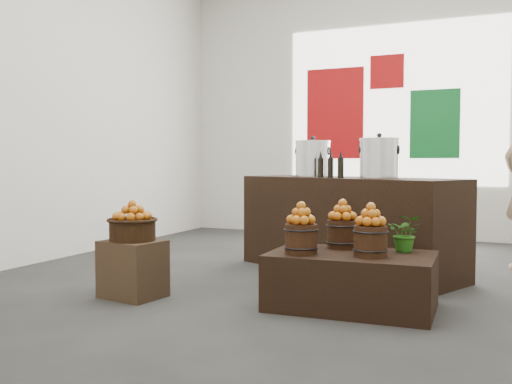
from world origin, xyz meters
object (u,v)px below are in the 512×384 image
at_px(crate, 133,269).
at_px(wicker_basket, 132,230).
at_px(display_table, 351,281).
at_px(counter, 348,225).
at_px(stock_pot_center, 379,159).
at_px(stock_pot_left, 313,160).

distance_m(crate, wicker_basket, 0.33).
bearing_deg(crate, wicker_basket, 0.00).
height_order(display_table, counter, counter).
bearing_deg(stock_pot_center, display_table, -87.80).
bearing_deg(crate, counter, 52.67).
distance_m(wicker_basket, counter, 2.29).
bearing_deg(display_table, crate, -170.22).
distance_m(display_table, stock_pot_center, 1.61).
distance_m(wicker_basket, stock_pot_center, 2.48).
height_order(crate, display_table, crate).
xyz_separation_m(wicker_basket, stock_pot_center, (1.74, 1.66, 0.60)).
xyz_separation_m(wicker_basket, display_table, (1.78, 0.37, -0.35)).
height_order(counter, stock_pot_left, stock_pot_left).
bearing_deg(counter, display_table, -50.26).
bearing_deg(wicker_basket, stock_pot_center, 43.73).
height_order(display_table, stock_pot_center, stock_pot_center).
relative_size(counter, stock_pot_left, 6.47).
distance_m(wicker_basket, stock_pot_left, 2.31).
height_order(stock_pot_left, stock_pot_center, same).
xyz_separation_m(stock_pot_left, stock_pot_center, (0.80, -0.36, 0.00)).
bearing_deg(stock_pot_center, wicker_basket, -136.27).
relative_size(display_table, stock_pot_center, 3.37).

